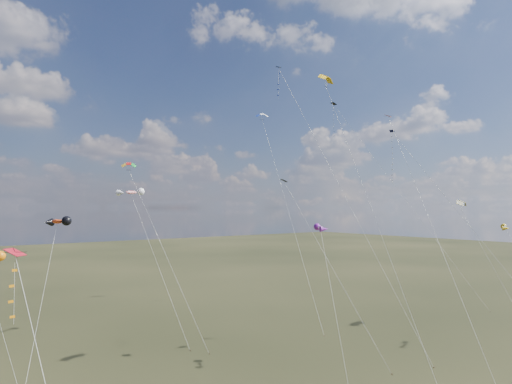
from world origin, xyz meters
TOP-DOWN VIEW (x-y plane):
  - ground at (0.00, 0.00)m, footprint 400.00×400.00m
  - diamond_black_high at (28.30, 28.24)m, footprint 12.53×23.53m
  - diamond_navy_tall at (6.11, 18.44)m, footprint 3.03×22.85m
  - diamond_black_mid at (0.45, 7.98)m, footprint 4.54×12.58m
  - diamond_red_low at (-31.32, -1.39)m, footprint 2.41×10.63m
  - diamond_navy_right at (15.63, 7.02)m, footprint 5.63×20.52m
  - diamond_orange_center at (9.27, 0.29)m, footprint 9.02×18.14m
  - parafoil_yellow at (3.11, 8.30)m, footprint 6.09×18.80m
  - parafoil_blue_white at (19.25, 40.94)m, footprint 12.86×28.75m
  - parafoil_striped at (29.41, 5.97)m, footprint 3.91×11.61m
  - parafoil_tricolor at (-13.47, 27.33)m, footprint 6.55×11.94m
  - novelty_orange_black at (-24.23, 19.16)m, footprint 6.14×10.39m
  - novelty_white_purple at (0.33, 6.63)m, footprint 6.21×10.07m
  - novelty_redwhite_stripe at (-11.14, 32.33)m, footprint 4.05×14.79m
  - novelty_blue_yellow at (23.88, -2.66)m, footprint 2.54×11.59m

SIDE VIEW (x-z plane):
  - ground at x=0.00m, z-range 0.00..0.00m
  - diamond_red_low at x=-31.32m, z-range 4.66..19.33m
  - diamond_black_mid at x=0.45m, z-range 3.95..24.29m
  - novelty_blue_yellow at x=23.88m, z-range 6.97..21.82m
  - novelty_white_purple at x=0.33m, z-range 7.06..22.21m
  - novelty_orange_black at x=-24.23m, z-range 7.46..23.55m
  - parafoil_striped at x=29.41m, z-range 8.59..27.29m
  - diamond_orange_center at x=9.27m, z-range 4.66..33.44m
  - novelty_redwhite_stripe at x=-11.14m, z-range 9.20..28.92m
  - parafoil_tricolor at x=-13.47m, z-range 10.88..33.99m
  - diamond_navy_right at x=15.63m, z-range 8.97..36.38m
  - diamond_black_high at x=28.30m, z-range 13.10..49.96m
  - diamond_navy_tall at x=6.11m, z-range 13.43..50.77m
  - parafoil_yellow at x=3.11m, z-range 15.83..49.12m
  - parafoil_blue_white at x=19.25m, z-range 17.19..53.29m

